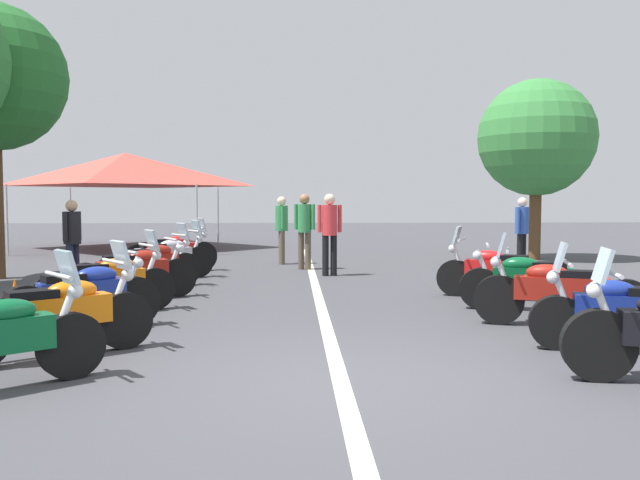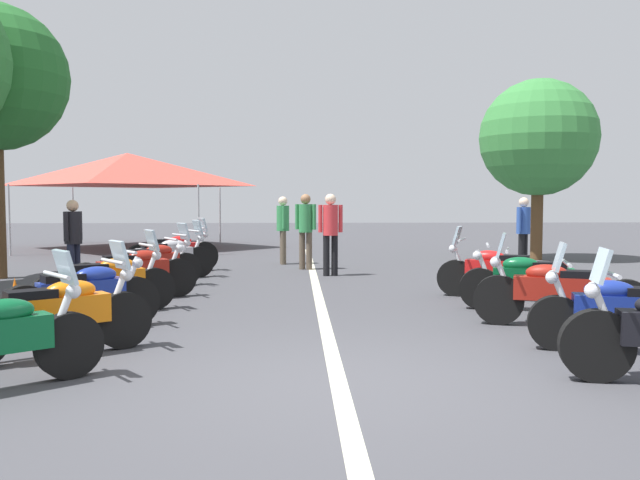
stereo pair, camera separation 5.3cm
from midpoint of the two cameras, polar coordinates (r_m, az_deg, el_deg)
name	(u,v)px [view 1 (the left image)]	position (r m, az deg, el deg)	size (l,w,h in m)	color
ground_plane	(341,384)	(6.03, 1.62, -12.41)	(80.00, 80.00, 0.00)	#424247
lane_centre_stripe	(319,298)	(11.00, -0.26, -5.08)	(21.19, 0.16, 0.01)	beige
motorcycle_left_row_1	(58,314)	(7.39, -22.03, -5.98)	(1.36, 1.78, 1.21)	black
motorcycle_left_row_2	(84,296)	(8.67, -20.03, -4.60)	(1.30, 1.70, 1.00)	black
motorcycle_left_row_3	(108,282)	(9.94, -18.16, -3.50)	(1.21, 1.83, 1.21)	black
motorcycle_left_row_4	(134,272)	(11.17, -16.02, -2.71)	(1.17, 1.94, 1.01)	black
motorcycle_left_row_5	(151,263)	(12.56, -14.64, -1.99)	(1.28, 1.76, 1.21)	black
motorcycle_left_row_6	(165,257)	(13.88, -13.44, -1.42)	(1.22, 1.93, 1.22)	black
motorcycle_left_row_7	(173,251)	(15.17, -12.77, -0.98)	(1.19, 1.94, 1.23)	black
motorcycle_right_row_1	(624,311)	(7.78, 24.79, -5.65)	(0.88, 1.99, 1.19)	black
motorcycle_right_row_2	(559,291)	(9.00, 19.91, -4.21)	(0.98, 2.12, 1.22)	black
motorcycle_right_row_3	(531,280)	(10.22, 17.78, -3.38)	(0.88, 2.10, 0.99)	black
motorcycle_right_row_4	(497,271)	(11.36, 15.05, -2.60)	(1.04, 1.97, 1.20)	black
traffic_cone_0	(15,302)	(9.70, -25.15, -4.87)	(0.36, 0.36, 0.61)	orange
bystander_0	(522,227)	(16.19, 17.08, 1.08)	(0.41, 0.40, 1.70)	black
bystander_1	(330,228)	(14.12, 0.74, 1.09)	(0.32, 0.53, 1.77)	black
bystander_2	(305,225)	(15.39, -1.46, 1.31)	(0.32, 0.49, 1.78)	brown
bystander_3	(72,236)	(13.20, -20.87, 0.32)	(0.51, 0.32, 1.65)	#1E2338
bystander_4	(282,225)	(16.68, -3.45, 1.35)	(0.53, 0.32, 1.72)	brown
roadside_tree_1	(537,138)	(18.93, 18.27, 8.40)	(3.16, 3.16, 4.91)	brown
event_tent	(125,170)	(22.96, -16.65, 5.90)	(6.13, 6.13, 3.20)	#E54C3F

